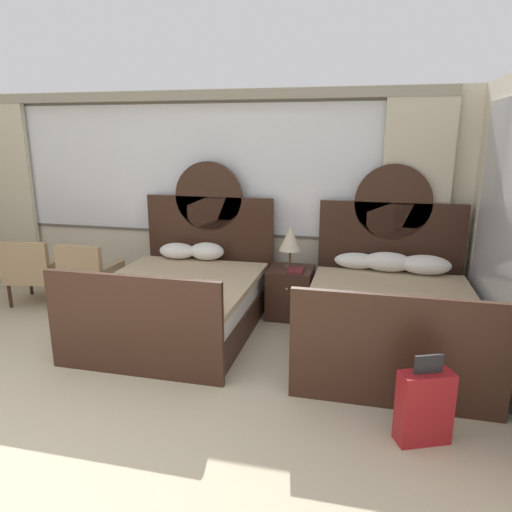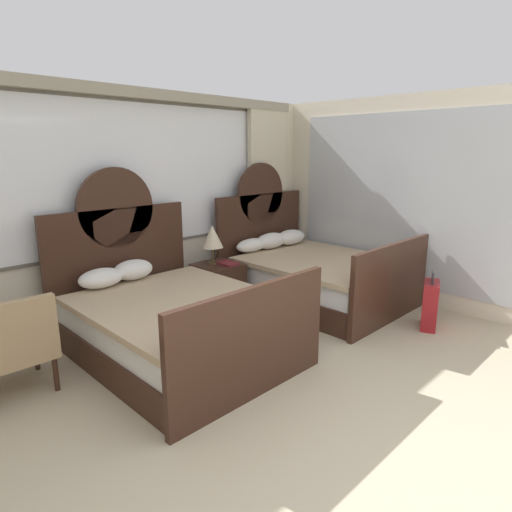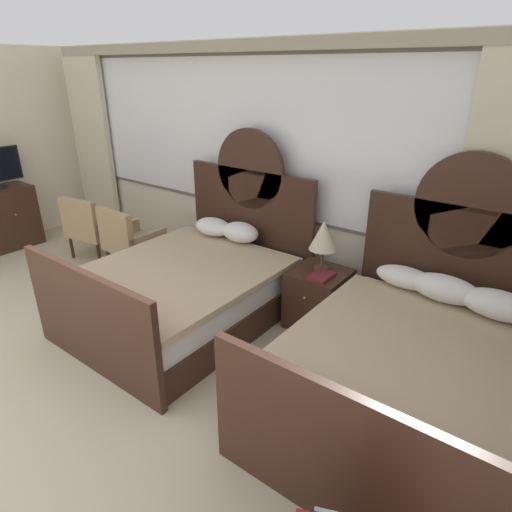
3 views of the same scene
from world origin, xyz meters
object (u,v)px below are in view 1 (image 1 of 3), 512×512
at_px(bed_near_window, 181,298).
at_px(nightstand_between_beds, 290,292).
at_px(bed_near_mirror, 390,314).
at_px(armchair_by_window_centre, 33,270).
at_px(table_lamp_on_nightstand, 290,239).
at_px(book_on_nightstand, 296,270).
at_px(armchair_by_window_left, 89,274).
at_px(suitcase_on_floor, 424,407).

distance_m(bed_near_window, nightstand_between_beds, 1.32).
height_order(bed_near_window, bed_near_mirror, same).
xyz_separation_m(bed_near_window, armchair_by_window_centre, (-2.16, 0.31, 0.10)).
relative_size(nightstand_between_beds, table_lamp_on_nightstand, 1.21).
xyz_separation_m(bed_near_window, book_on_nightstand, (1.21, 0.55, 0.25)).
distance_m(table_lamp_on_nightstand, book_on_nightstand, 0.38).
relative_size(armchair_by_window_left, armchair_by_window_centre, 1.00).
height_order(armchair_by_window_centre, suitcase_on_floor, armchair_by_window_centre).
bearing_deg(armchair_by_window_centre, suitcase_on_floor, -21.61).
bearing_deg(table_lamp_on_nightstand, armchair_by_window_centre, -172.82).
distance_m(bed_near_mirror, armchair_by_window_centre, 4.45).
xyz_separation_m(book_on_nightstand, armchair_by_window_left, (-2.57, -0.24, -0.16)).
xyz_separation_m(bed_near_window, table_lamp_on_nightstand, (1.12, 0.72, 0.58)).
relative_size(bed_near_mirror, table_lamp_on_nightstand, 4.45).
relative_size(bed_near_window, armchair_by_window_left, 2.55).
xyz_separation_m(bed_near_mirror, armchair_by_window_centre, (-4.44, 0.30, 0.09)).
bearing_deg(nightstand_between_beds, table_lamp_on_nightstand, 110.34).
distance_m(nightstand_between_beds, book_on_nightstand, 0.34).
relative_size(book_on_nightstand, suitcase_on_floor, 0.38).
height_order(armchair_by_window_left, suitcase_on_floor, armchair_by_window_left).
height_order(nightstand_between_beds, book_on_nightstand, book_on_nightstand).
xyz_separation_m(book_on_nightstand, armchair_by_window_centre, (-3.38, -0.24, -0.16)).
xyz_separation_m(nightstand_between_beds, armchair_by_window_centre, (-3.31, -0.35, 0.16)).
distance_m(bed_near_mirror, suitcase_on_floor, 1.55).
bearing_deg(bed_near_window, armchair_by_window_centre, 171.85).
height_order(nightstand_between_beds, table_lamp_on_nightstand, table_lamp_on_nightstand).
xyz_separation_m(nightstand_between_beds, table_lamp_on_nightstand, (-0.02, 0.07, 0.64)).
distance_m(table_lamp_on_nightstand, suitcase_on_floor, 2.70).
height_order(bed_near_window, book_on_nightstand, bed_near_window).
distance_m(table_lamp_on_nightstand, armchair_by_window_left, 2.55).
bearing_deg(bed_near_mirror, armchair_by_window_left, 175.35).
distance_m(armchair_by_window_left, suitcase_on_floor, 4.24).
relative_size(bed_near_mirror, suitcase_on_floor, 3.25).
xyz_separation_m(bed_near_mirror, armchair_by_window_left, (-3.64, 0.30, 0.09)).
bearing_deg(bed_near_mirror, table_lamp_on_nightstand, 148.57).
height_order(bed_near_window, table_lamp_on_nightstand, bed_near_window).
bearing_deg(bed_near_mirror, nightstand_between_beds, 150.44).
bearing_deg(bed_near_window, book_on_nightstand, 24.49).
bearing_deg(bed_near_window, suitcase_on_floor, -31.72).
height_order(table_lamp_on_nightstand, suitcase_on_floor, table_lamp_on_nightstand).
distance_m(bed_near_window, suitcase_on_floor, 2.90).
bearing_deg(book_on_nightstand, bed_near_window, -155.51).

